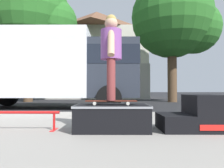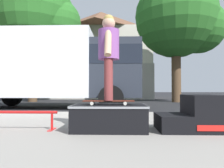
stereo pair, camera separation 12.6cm
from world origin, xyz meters
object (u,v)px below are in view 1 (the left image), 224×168
box_truck (52,66)px  street_tree_neighbour (176,20)px  skateboard (111,101)px  skate_box (112,116)px  grind_rail (12,116)px  skater_kid (111,50)px  street_tree_main (34,16)px  kicker_ramp (194,115)px

box_truck → street_tree_neighbour: (6.39, 4.57, 3.35)m
skateboard → box_truck: bearing=114.0°
box_truck → street_tree_neighbour: bearing=35.6°
skate_box → skateboard: (-0.01, 0.00, 0.24)m
skateboard → street_tree_neighbour: bearing=68.5°
skate_box → grind_rail: skate_box is taller
box_truck → street_tree_neighbour: 8.55m
grind_rail → skater_kid: 1.83m
skater_kid → street_tree_main: size_ratio=0.17×
kicker_ramp → box_truck: bearing=124.1°
kicker_ramp → skater_kid: (-1.27, 0.00, 1.01)m
street_tree_main → street_tree_neighbour: (8.92, -0.17, -0.33)m
kicker_ramp → street_tree_neighbour: street_tree_neighbour is taller
kicker_ramp → skateboard: bearing=179.9°
skater_kid → street_tree_main: street_tree_main is taller
street_tree_neighbour → skate_box: bearing=-111.4°
grind_rail → skateboard: size_ratio=1.87×
kicker_ramp → street_tree_main: bearing=121.4°
kicker_ramp → grind_rail: kicker_ramp is taller
skateboard → grind_rail: bearing=-179.1°
kicker_ramp → street_tree_main: 13.00m
box_truck → skateboard: bearing=-66.0°
grind_rail → skater_kid: size_ratio=1.10×
kicker_ramp → skateboard: kicker_ramp is taller
skate_box → street_tree_neighbour: size_ratio=0.15×
street_tree_neighbour → kicker_ramp: bearing=-104.9°
street_tree_neighbour → grind_rail: bearing=-118.5°
skater_kid → street_tree_main: (-4.96, 10.23, 4.02)m
grind_rail → skateboard: bearing=0.9°
grind_rail → box_truck: bearing=99.4°
grind_rail → street_tree_neighbour: bearing=61.5°
street_tree_main → skate_box: bearing=-64.0°
skater_kid → grind_rail: bearing=-179.1°
skater_kid → kicker_ramp: bearing=-0.1°
skate_box → skater_kid: (-0.01, 0.00, 1.03)m
box_truck → street_tree_main: street_tree_main is taller
skater_kid → skate_box: bearing=-7.5°
skate_box → box_truck: 6.16m
kicker_ramp → box_truck: (-3.71, 5.48, 1.36)m
box_truck → street_tree_neighbour: size_ratio=0.90×
grind_rail → street_tree_main: size_ratio=0.18×
kicker_ramp → grind_rail: 2.80m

